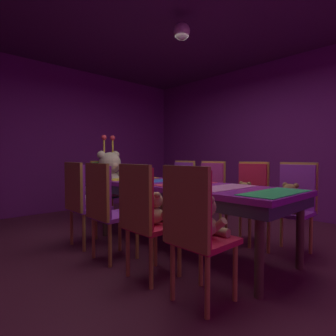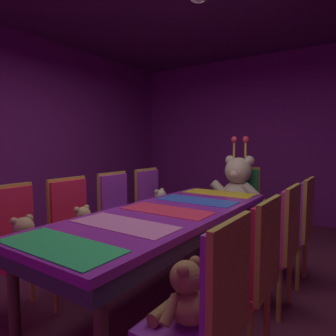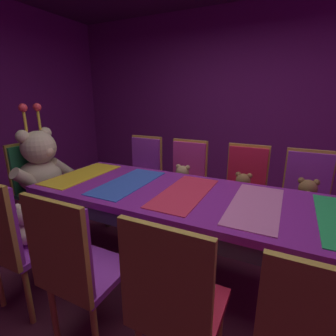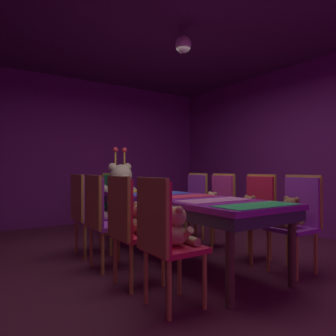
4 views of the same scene
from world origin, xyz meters
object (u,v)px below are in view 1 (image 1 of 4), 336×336
at_px(teddy_left_3, 92,196).
at_px(teddy_right_0, 289,199).
at_px(chair_right_0, 295,197).
at_px(teddy_right_2, 203,190).
at_px(teddy_left_1, 155,210).
at_px(chair_left_2, 104,202).
at_px(teddy_right_1, 244,195).
at_px(king_teddy_bear, 110,176).
at_px(banquet_table, 186,192).
at_px(throne_chair, 105,185).
at_px(chair_left_3, 80,196).
at_px(chair_right_1, 250,193).
at_px(chair_left_0, 193,222).
at_px(chair_left_1, 142,210).
at_px(pendant_light, 182,31).
at_px(teddy_left_0, 206,219).
at_px(chair_right_3, 181,185).
at_px(chair_right_2, 210,189).

relative_size(teddy_left_3, teddy_right_0, 0.94).
height_order(chair_right_0, teddy_right_2, chair_right_0).
bearing_deg(teddy_left_1, chair_left_2, 104.67).
relative_size(teddy_right_1, king_teddy_bear, 0.33).
bearing_deg(teddy_left_3, banquet_table, -51.81).
bearing_deg(teddy_left_1, throne_chair, 71.22).
xyz_separation_m(chair_left_3, chair_right_0, (1.68, -1.75, 0.00)).
xyz_separation_m(chair_left_2, throne_chair, (0.86, 1.46, 0.00)).
relative_size(teddy_right_0, chair_right_1, 0.33).
xyz_separation_m(chair_left_2, teddy_right_2, (1.56, 0.01, -0.01)).
distance_m(teddy_right_0, throne_chair, 2.73).
distance_m(chair_left_0, teddy_right_1, 1.63).
height_order(chair_left_0, chair_left_2, same).
height_order(chair_left_2, teddy_right_0, chair_left_2).
distance_m(banquet_table, chair_left_1, 0.89).
bearing_deg(king_teddy_bear, chair_left_2, -33.54).
bearing_deg(chair_left_2, chair_right_1, -20.13).
relative_size(chair_left_1, chair_left_2, 1.00).
relative_size(chair_left_0, pendant_light, 4.92).
xyz_separation_m(chair_left_3, teddy_left_3, (0.14, -0.00, -0.01)).
distance_m(chair_left_2, king_teddy_bear, 1.56).
xyz_separation_m(teddy_left_0, king_teddy_bear, (0.69, 2.44, 0.16)).
height_order(chair_left_1, teddy_left_3, chair_left_1).
xyz_separation_m(chair_left_0, chair_left_3, (0.00, 1.73, 0.00)).
bearing_deg(chair_left_3, throne_chair, 46.71).
distance_m(chair_left_0, teddy_right_0, 1.53).
relative_size(banquet_table, teddy_left_0, 7.43).
bearing_deg(chair_left_0, pendant_light, 46.86).
relative_size(teddy_left_1, chair_right_1, 0.31).
xyz_separation_m(chair_left_1, chair_right_3, (1.71, 1.18, 0.00)).
distance_m(teddy_left_3, chair_right_3, 1.56).
bearing_deg(chair_right_0, chair_left_0, -0.74).
bearing_deg(banquet_table, chair_left_0, -134.67).
bearing_deg(teddy_right_2, chair_left_1, 21.48).
distance_m(teddy_right_0, chair_right_1, 0.57).
xyz_separation_m(teddy_left_1, teddy_right_0, (1.40, -0.58, 0.01)).
bearing_deg(teddy_left_1, teddy_right_2, 23.46).
bearing_deg(chair_right_2, chair_left_3, -18.47).
distance_m(teddy_left_0, teddy_right_1, 1.49).
bearing_deg(king_teddy_bear, chair_right_2, 33.48).
bearing_deg(chair_right_2, chair_left_1, 19.80).
relative_size(chair_left_0, teddy_left_3, 3.19).
bearing_deg(chair_right_1, teddy_left_0, 18.95).
bearing_deg(throne_chair, chair_right_1, 22.11).
height_order(teddy_left_3, chair_right_0, chair_right_0).
xyz_separation_m(chair_left_3, chair_right_1, (1.68, -1.20, 0.00)).
bearing_deg(king_teddy_bear, banquet_table, -0.00).
relative_size(chair_right_0, teddy_right_1, 3.26).
distance_m(banquet_table, teddy_left_0, 1.09).
distance_m(teddy_left_3, king_teddy_bear, 1.01).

